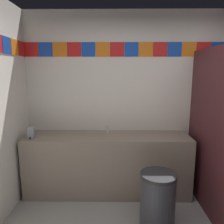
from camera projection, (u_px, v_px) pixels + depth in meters
wall_back at (151, 101)px, 3.30m from camera, size 3.71×0.09×2.60m
vanity_counter at (107, 163)px, 3.16m from camera, size 2.31×0.56×0.86m
faucet_center at (108, 130)px, 3.16m from camera, size 0.04×0.10×0.14m
soap_dispenser at (31, 133)px, 2.92m from camera, size 0.09×0.09×0.16m
trash_bin at (158, 199)px, 2.48m from camera, size 0.41×0.41×0.63m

